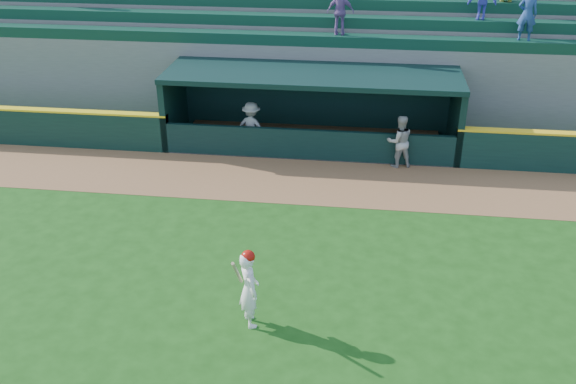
% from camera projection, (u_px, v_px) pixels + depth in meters
% --- Properties ---
extents(ground, '(120.00, 120.00, 0.00)m').
position_uv_depth(ground, '(279.00, 275.00, 14.51)').
color(ground, '#174511').
rests_on(ground, ground).
extents(warning_track, '(40.00, 3.00, 0.01)m').
position_uv_depth(warning_track, '(302.00, 181.00, 18.84)').
color(warning_track, brown).
rests_on(warning_track, ground).
extents(dugout_player_front, '(0.92, 0.79, 1.64)m').
position_uv_depth(dugout_player_front, '(400.00, 141.00, 19.43)').
color(dugout_player_front, '#A8A8A3').
rests_on(dugout_player_front, ground).
extents(dugout_player_inside, '(1.16, 0.82, 1.63)m').
position_uv_depth(dugout_player_inside, '(252.00, 127.00, 20.53)').
color(dugout_player_inside, '#9B9C97').
rests_on(dugout_player_inside, ground).
extents(dugout, '(9.40, 2.80, 2.46)m').
position_uv_depth(dugout, '(313.00, 103.00, 20.98)').
color(dugout, slate).
rests_on(dugout, ground).
extents(stands, '(34.50, 6.31, 7.48)m').
position_uv_depth(stands, '(325.00, 38.00, 24.53)').
color(stands, slate).
rests_on(stands, ground).
extents(batter_at_plate, '(0.62, 0.84, 1.73)m').
position_uv_depth(batter_at_plate, '(249.00, 287.00, 12.60)').
color(batter_at_plate, white).
rests_on(batter_at_plate, ground).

